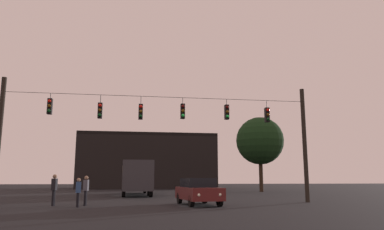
# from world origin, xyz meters

# --- Properties ---
(ground_plane) EXTENTS (168.00, 168.00, 0.00)m
(ground_plane) POSITION_xyz_m (0.00, 24.50, 0.00)
(ground_plane) COLOR black
(ground_plane) RESTS_ON ground
(overhead_signal_span) EXTENTS (19.16, 0.44, 7.46)m
(overhead_signal_span) POSITION_xyz_m (0.03, 15.96, 4.42)
(overhead_signal_span) COLOR black
(overhead_signal_span) RESTS_ON ground
(city_bus) EXTENTS (2.90, 11.08, 3.00)m
(city_bus) POSITION_xyz_m (-1.48, 28.57, 1.87)
(city_bus) COLOR #2D2D33
(city_bus) RESTS_ON ground
(car_near_right) EXTENTS (2.23, 4.47, 1.52)m
(car_near_right) POSITION_xyz_m (2.06, 14.58, 0.80)
(car_near_right) COLOR #511919
(car_near_right) RESTS_ON ground
(pedestrian_crossing_left) EXTENTS (0.28, 0.38, 1.73)m
(pedestrian_crossing_left) POSITION_xyz_m (-6.00, 15.10, 0.98)
(pedestrian_crossing_left) COLOR black
(pedestrian_crossing_left) RESTS_ON ground
(pedestrian_crossing_center) EXTENTS (0.32, 0.41, 1.52)m
(pedestrian_crossing_center) POSITION_xyz_m (-4.52, 13.89, 0.85)
(pedestrian_crossing_center) COLOR black
(pedestrian_crossing_center) RESTS_ON ground
(pedestrian_crossing_right) EXTENTS (0.28, 0.38, 1.65)m
(pedestrian_crossing_right) POSITION_xyz_m (-4.27, 15.02, 0.93)
(pedestrian_crossing_right) COLOR black
(pedestrian_crossing_right) RESTS_ON ground
(corner_building) EXTENTS (21.30, 13.25, 8.54)m
(corner_building) POSITION_xyz_m (0.37, 55.12, 4.27)
(corner_building) COLOR black
(corner_building) RESTS_ON ground
(tree_left_silhouette) EXTENTS (5.70, 5.70, 8.88)m
(tree_left_silhouette) POSITION_xyz_m (13.23, 35.34, 6.01)
(tree_left_silhouette) COLOR #2D2116
(tree_left_silhouette) RESTS_ON ground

